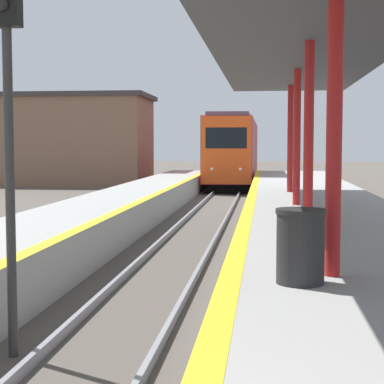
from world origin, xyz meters
name	(u,v)px	position (x,y,z in m)	size (l,w,h in m)	color
train	(235,150)	(0.00, 42.89, 2.28)	(2.75, 21.61, 4.49)	black
signal_near	(7,80)	(-1.10, 5.74, 3.50)	(0.36, 0.31, 5.05)	#2D2D2D
station_canopy	(310,39)	(2.96, 11.39, 4.84)	(4.29, 24.68, 4.01)	red
trash_bin	(300,246)	(2.53, 5.94, 1.46)	(0.62, 0.62, 0.92)	#262628
station_building	(66,140)	(-11.16, 39.79, 3.01)	(11.35, 6.15, 6.00)	brown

